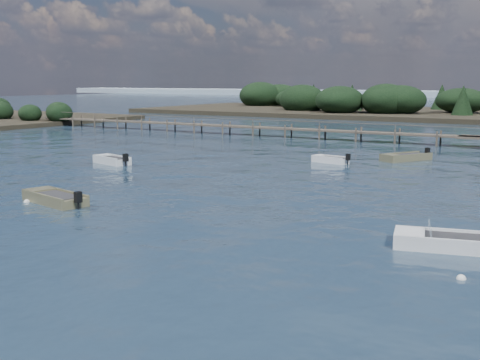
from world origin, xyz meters
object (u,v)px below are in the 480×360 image
Objects in this scene: tender_far_white at (330,161)px; jetty at (256,127)px; dinghy_extra_b at (406,158)px; dinghy_mid_white_a at (457,245)px; tender_far_grey at (112,162)px; dinghy_mid_grey at (55,200)px.

tender_far_white is 24.59m from jetty.
dinghy_extra_b is 0.86× the size of dinghy_mid_white_a.
dinghy_extra_b is at bearing 35.83° from tender_far_grey.
dinghy_mid_white_a is 1.62× the size of tender_far_white.
dinghy_mid_white_a is at bearing 5.13° from dinghy_mid_grey.
tender_far_white is 0.05× the size of jetty.
jetty is (-30.94, 38.65, 0.82)m from dinghy_mid_white_a.
dinghy_mid_white_a reaches higher than dinghy_extra_b.
dinghy_mid_white_a is at bearing -51.32° from jetty.
tender_far_white is at bearing 32.99° from tender_far_grey.
tender_far_grey is 0.86× the size of dinghy_extra_b.
dinghy_extra_b is 0.07× the size of jetty.
jetty is (-16.92, 17.82, 0.83)m from tender_far_white.
tender_far_grey is 17.47m from tender_far_white.
dinghy_extra_b is at bearing 43.31° from tender_far_white.
dinghy_mid_white_a is 49.52m from jetty.
dinghy_extra_b is (19.49, 14.07, -0.01)m from tender_far_grey.
dinghy_mid_white_a is (9.19, -25.38, -0.00)m from dinghy_extra_b.
dinghy_mid_grey is at bearing -75.67° from jetty.
dinghy_mid_grey is at bearing -174.87° from dinghy_mid_white_a.
jetty is (-2.26, 27.34, 0.81)m from tender_far_grey.
dinghy_mid_white_a is 25.11m from tender_far_white.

